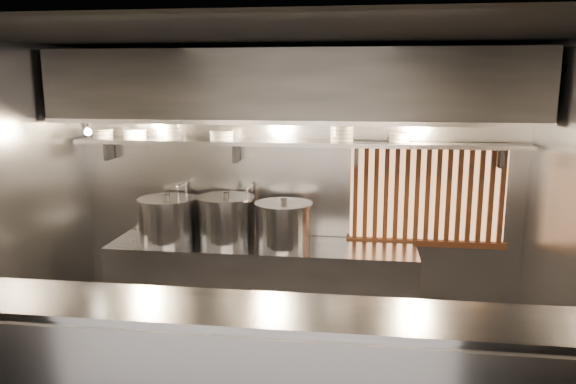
% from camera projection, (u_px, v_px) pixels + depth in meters
% --- Properties ---
extents(ceiling, '(4.50, 4.50, 0.00)m').
position_uv_depth(ceiling, '(272.00, 34.00, 3.99)').
color(ceiling, black).
rests_on(ceiling, wall_back).
extents(wall_back, '(4.50, 0.00, 4.50)m').
position_uv_depth(wall_back, '(297.00, 188.00, 5.72)').
color(wall_back, gray).
rests_on(wall_back, floor).
extents(wall_left, '(0.00, 3.00, 3.00)m').
position_uv_depth(wall_left, '(0.00, 215.00, 4.56)').
color(wall_left, gray).
rests_on(wall_left, floor).
extents(cooking_bench, '(3.00, 0.70, 0.90)m').
position_uv_depth(cooking_bench, '(262.00, 288.00, 5.59)').
color(cooking_bench, '#A0A0A5').
rests_on(cooking_bench, floor).
extents(bowl_shelf, '(4.40, 0.34, 0.04)m').
position_uv_depth(bowl_shelf, '(294.00, 143.00, 5.45)').
color(bowl_shelf, '#A0A0A5').
rests_on(bowl_shelf, wall_back).
extents(exhaust_hood, '(4.40, 0.81, 0.65)m').
position_uv_depth(exhaust_hood, '(292.00, 86.00, 5.13)').
color(exhaust_hood, '#2D2D30').
rests_on(exhaust_hood, ceiling).
extents(wood_screen, '(1.56, 0.09, 1.04)m').
position_uv_depth(wood_screen, '(427.00, 194.00, 5.50)').
color(wood_screen, '#F4AB6D').
rests_on(wood_screen, wall_back).
extents(faucet_left, '(0.04, 0.30, 0.50)m').
position_uv_depth(faucet_left, '(184.00, 197.00, 5.76)').
color(faucet_left, silver).
rests_on(faucet_left, wall_back).
extents(faucet_right, '(0.04, 0.30, 0.50)m').
position_uv_depth(faucet_right, '(251.00, 198.00, 5.67)').
color(faucet_right, silver).
rests_on(faucet_right, wall_back).
extents(heat_lamp, '(0.25, 0.35, 0.20)m').
position_uv_depth(heat_lamp, '(86.00, 125.00, 5.21)').
color(heat_lamp, '#A0A0A5').
rests_on(heat_lamp, exhaust_hood).
extents(pendant_bulb, '(0.09, 0.09, 0.19)m').
position_uv_depth(pendant_bulb, '(282.00, 136.00, 5.33)').
color(pendant_bulb, '#2D2D30').
rests_on(pendant_bulb, exhaust_hood).
extents(stock_pot_left, '(0.70, 0.70, 0.50)m').
position_uv_depth(stock_pot_left, '(226.00, 219.00, 5.54)').
color(stock_pot_left, '#A0A0A5').
rests_on(stock_pot_left, cooking_bench).
extents(stock_pot_mid, '(0.75, 0.75, 0.47)m').
position_uv_depth(stock_pot_mid, '(168.00, 219.00, 5.59)').
color(stock_pot_mid, '#A0A0A5').
rests_on(stock_pot_mid, cooking_bench).
extents(stock_pot_right, '(0.61, 0.61, 0.47)m').
position_uv_depth(stock_pot_right, '(284.00, 224.00, 5.41)').
color(stock_pot_right, '#A0A0A5').
rests_on(stock_pot_right, cooking_bench).
extents(bowl_stack_0, '(0.21, 0.21, 0.09)m').
position_uv_depth(bowl_stack_0, '(103.00, 134.00, 5.70)').
color(bowl_stack_0, white).
rests_on(bowl_stack_0, bowl_shelf).
extents(bowl_stack_1, '(0.24, 0.24, 0.09)m').
position_uv_depth(bowl_stack_1, '(135.00, 134.00, 5.65)').
color(bowl_stack_1, white).
rests_on(bowl_stack_1, bowl_shelf).
extents(bowl_stack_2, '(0.20, 0.20, 0.17)m').
position_uv_depth(bowl_stack_2, '(173.00, 131.00, 5.59)').
color(bowl_stack_2, white).
rests_on(bowl_stack_2, bowl_shelf).
extents(bowl_stack_3, '(0.24, 0.24, 0.09)m').
position_uv_depth(bowl_stack_3, '(222.00, 135.00, 5.53)').
color(bowl_stack_3, white).
rests_on(bowl_stack_3, bowl_shelf).
extents(bowl_stack_4, '(0.23, 0.23, 0.17)m').
position_uv_depth(bowl_stack_4, '(342.00, 133.00, 5.37)').
color(bowl_stack_4, white).
rests_on(bowl_stack_4, bowl_shelf).
extents(bowl_stack_5, '(0.20, 0.20, 0.09)m').
position_uv_depth(bowl_stack_5, '(399.00, 138.00, 5.30)').
color(bowl_stack_5, white).
rests_on(bowl_stack_5, bowl_shelf).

